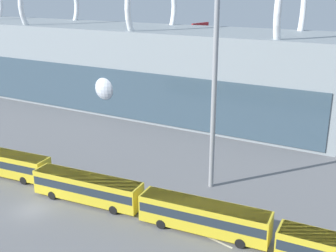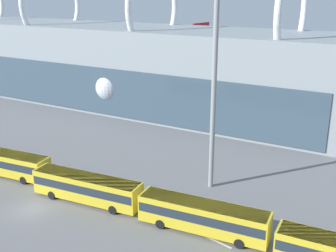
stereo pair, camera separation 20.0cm
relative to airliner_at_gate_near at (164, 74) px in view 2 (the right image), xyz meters
name	(u,v)px [view 2 (the right image)]	position (x,y,z in m)	size (l,w,h in m)	color
ground_plane	(32,209)	(11.98, -49.73, -5.46)	(440.00, 440.00, 0.00)	slate
terminal_building	(16,52)	(-36.67, -8.00, 3.07)	(150.95, 19.04, 28.79)	gray
airliner_at_gate_near	(164,74)	(0.00, 0.00, 0.00)	(37.40, 36.68, 15.52)	silver
shuttle_bus_0	(4,162)	(2.05, -44.93, -3.60)	(13.46, 3.88, 3.16)	gold
shuttle_bus_1	(87,187)	(16.18, -45.31, -3.60)	(13.44, 3.77, 3.16)	gold
shuttle_bus_2	(203,215)	(30.30, -44.52, -3.60)	(13.44, 3.72, 3.16)	gold
floodlight_mast	(216,30)	(26.81, -34.72, 13.48)	(2.35, 2.35, 31.34)	gray
lane_stripe_0	(189,228)	(28.83, -44.66, -5.46)	(10.35, 0.25, 0.01)	silver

